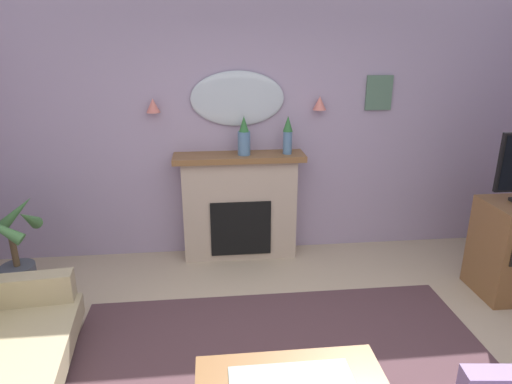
# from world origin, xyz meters

# --- Properties ---
(wall_back) EXTENTS (6.86, 0.10, 2.86)m
(wall_back) POSITION_xyz_m (0.00, 2.47, 1.43)
(wall_back) COLOR #9E8CA8
(wall_back) RESTS_ON ground
(fireplace) EXTENTS (1.36, 0.36, 1.16)m
(fireplace) POSITION_xyz_m (-0.19, 2.25, 0.57)
(fireplace) COLOR tan
(fireplace) RESTS_ON ground
(mantel_vase_left) EXTENTS (0.13, 0.13, 0.40)m
(mantel_vase_left) POSITION_xyz_m (-0.14, 2.22, 1.34)
(mantel_vase_left) COLOR #4C7093
(mantel_vase_left) RESTS_ON fireplace
(mantel_vase_right) EXTENTS (0.10, 0.10, 0.39)m
(mantel_vase_right) POSITION_xyz_m (0.31, 2.22, 1.37)
(mantel_vase_right) COLOR #4C7093
(mantel_vase_right) RESTS_ON fireplace
(wall_mirror) EXTENTS (0.96, 0.06, 0.56)m
(wall_mirror) POSITION_xyz_m (-0.19, 2.39, 1.71)
(wall_mirror) COLOR #B2BCC6
(wall_sconce_left) EXTENTS (0.14, 0.14, 0.14)m
(wall_sconce_left) POSITION_xyz_m (-1.04, 2.34, 1.66)
(wall_sconce_left) COLOR #D17066
(wall_sconce_right) EXTENTS (0.14, 0.14, 0.14)m
(wall_sconce_right) POSITION_xyz_m (0.66, 2.34, 1.66)
(wall_sconce_right) COLOR #D17066
(framed_picture) EXTENTS (0.28, 0.03, 0.36)m
(framed_picture) POSITION_xyz_m (1.31, 2.40, 1.75)
(framed_picture) COLOR #4C6B56
(potted_plant_corner_palm) EXTENTS (0.50, 0.48, 0.94)m
(potted_plant_corner_palm) POSITION_xyz_m (-2.33, 1.73, 0.42)
(potted_plant_corner_palm) COLOR #474C56
(potted_plant_corner_palm) RESTS_ON ground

